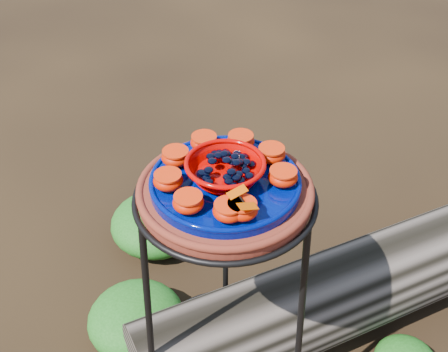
{
  "coord_description": "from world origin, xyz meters",
  "views": [
    {
      "loc": [
        0.01,
        -0.93,
        1.49
      ],
      "look_at": [
        -0.0,
        0.0,
        0.76
      ],
      "focal_mm": 45.0,
      "sensor_mm": 36.0,
      "label": 1
    }
  ],
  "objects_px": {
    "plant_stand": "(225,302)",
    "terracotta_saucer": "(225,192)",
    "cobalt_plate": "(225,183)",
    "driftwood_log": "(363,283)",
    "red_bowl": "(225,171)"
  },
  "relations": [
    {
      "from": "cobalt_plate",
      "to": "driftwood_log",
      "type": "relative_size",
      "value": 0.22
    },
    {
      "from": "plant_stand",
      "to": "red_bowl",
      "type": "height_order",
      "value": "red_bowl"
    },
    {
      "from": "red_bowl",
      "to": "driftwood_log",
      "type": "xyz_separation_m",
      "value": [
        0.43,
        0.25,
        -0.64
      ]
    },
    {
      "from": "red_bowl",
      "to": "driftwood_log",
      "type": "bearing_deg",
      "value": 30.12
    },
    {
      "from": "plant_stand",
      "to": "red_bowl",
      "type": "distance_m",
      "value": 0.42
    },
    {
      "from": "red_bowl",
      "to": "cobalt_plate",
      "type": "bearing_deg",
      "value": 0.0
    },
    {
      "from": "cobalt_plate",
      "to": "plant_stand",
      "type": "bearing_deg",
      "value": 0.0
    },
    {
      "from": "terracotta_saucer",
      "to": "cobalt_plate",
      "type": "distance_m",
      "value": 0.03
    },
    {
      "from": "red_bowl",
      "to": "plant_stand",
      "type": "bearing_deg",
      "value": 0.0
    },
    {
      "from": "plant_stand",
      "to": "terracotta_saucer",
      "type": "height_order",
      "value": "terracotta_saucer"
    },
    {
      "from": "plant_stand",
      "to": "terracotta_saucer",
      "type": "xyz_separation_m",
      "value": [
        0.0,
        0.0,
        0.37
      ]
    },
    {
      "from": "plant_stand",
      "to": "driftwood_log",
      "type": "distance_m",
      "value": 0.54
    },
    {
      "from": "plant_stand",
      "to": "cobalt_plate",
      "type": "relative_size",
      "value": 2.18
    },
    {
      "from": "terracotta_saucer",
      "to": "cobalt_plate",
      "type": "height_order",
      "value": "cobalt_plate"
    },
    {
      "from": "driftwood_log",
      "to": "plant_stand",
      "type": "bearing_deg",
      "value": -149.88
    }
  ]
}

